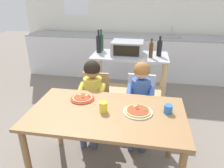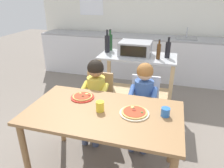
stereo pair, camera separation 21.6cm
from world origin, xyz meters
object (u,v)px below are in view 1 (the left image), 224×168
at_px(bottle_squat_spirits, 101,42).
at_px(bottle_clear_vinegar, 159,48).
at_px(dining_table, 107,121).
at_px(drinking_cup_yellow, 103,107).
at_px(toaster_oven, 127,48).
at_px(bottle_tall_green_wine, 99,44).
at_px(dining_chair_right, 140,102).
at_px(drinking_cup_blue, 168,109).
at_px(kitchen_island_cart, 129,74).
at_px(child_in_yellow_shirt, 92,91).
at_px(bottle_brown_beer, 151,50).
at_px(dining_chair_left, 95,100).
at_px(pizza_plate_cream, 138,111).
at_px(pizza_plate_red_rimmed, 82,98).
at_px(child_in_blue_striped_shirt, 140,94).

height_order(bottle_squat_spirits, bottle_clear_vinegar, bottle_squat_spirits).
bearing_deg(dining_table, drinking_cup_yellow, 171.91).
xyz_separation_m(toaster_oven, bottle_tall_green_wine, (-0.43, 0.04, 0.04)).
distance_m(dining_chair_right, drinking_cup_blue, 0.75).
relative_size(kitchen_island_cart, bottle_clear_vinegar, 3.86).
relative_size(toaster_oven, drinking_cup_blue, 5.64).
distance_m(dining_table, child_in_yellow_shirt, 0.62).
distance_m(bottle_brown_beer, dining_chair_left, 1.04).
relative_size(bottle_tall_green_wine, pizza_plate_cream, 1.25).
relative_size(dining_chair_right, pizza_plate_red_rimmed, 3.33).
bearing_deg(dining_table, bottle_tall_green_wine, 105.66).
height_order(toaster_oven, child_in_yellow_shirt, toaster_oven).
bearing_deg(kitchen_island_cart, bottle_clear_vinegar, 2.25).
distance_m(bottle_tall_green_wine, dining_chair_right, 1.11).
xyz_separation_m(bottle_squat_spirits, pizza_plate_cream, (0.67, -1.48, -0.29)).
distance_m(bottle_squat_spirits, bottle_clear_vinegar, 0.89).
distance_m(kitchen_island_cart, child_in_yellow_shirt, 0.88).
xyz_separation_m(bottle_squat_spirits, drinking_cup_yellow, (0.35, -1.52, -0.25)).
bearing_deg(bottle_squat_spirits, dining_table, -75.91).
relative_size(kitchen_island_cart, bottle_brown_beer, 4.10).
xyz_separation_m(pizza_plate_red_rimmed, drinking_cup_yellow, (0.26, -0.19, 0.04)).
xyz_separation_m(bottle_tall_green_wine, child_in_blue_striped_shirt, (0.68, -0.80, -0.39)).
xyz_separation_m(pizza_plate_cream, drinking_cup_blue, (0.27, 0.04, 0.03)).
height_order(bottle_squat_spirits, drinking_cup_blue, bottle_squat_spirits).
distance_m(kitchen_island_cart, bottle_squat_spirits, 0.66).
xyz_separation_m(bottle_squat_spirits, drinking_cup_blue, (0.94, -1.44, -0.26)).
height_order(kitchen_island_cart, bottle_clear_vinegar, bottle_clear_vinegar).
bearing_deg(drinking_cup_blue, bottle_tall_green_wine, 125.90).
bearing_deg(drinking_cup_yellow, kitchen_island_cart, 85.12).
height_order(bottle_brown_beer, child_in_blue_striped_shirt, bottle_brown_beer).
distance_m(toaster_oven, bottle_brown_beer, 0.35).
distance_m(dining_table, pizza_plate_red_rimmed, 0.37).
bearing_deg(drinking_cup_yellow, bottle_tall_green_wine, 104.60).
height_order(bottle_squat_spirits, child_in_yellow_shirt, bottle_squat_spirits).
distance_m(drinking_cup_yellow, drinking_cup_blue, 0.59).
xyz_separation_m(pizza_plate_cream, drinking_cup_yellow, (-0.32, -0.03, 0.04)).
xyz_separation_m(toaster_oven, bottle_squat_spirits, (-0.43, 0.17, 0.03)).
height_order(kitchen_island_cart, dining_chair_right, kitchen_island_cart).
xyz_separation_m(dining_chair_left, child_in_blue_striped_shirt, (0.58, -0.08, 0.18)).
relative_size(bottle_squat_spirits, pizza_plate_cream, 1.19).
bearing_deg(dining_chair_left, dining_table, -66.50).
distance_m(bottle_clear_vinegar, child_in_blue_striped_shirt, 0.87).
bearing_deg(bottle_clear_vinegar, pizza_plate_red_rimmed, -124.27).
xyz_separation_m(kitchen_island_cart, toaster_oven, (-0.04, 0.01, 0.40)).
bearing_deg(child_in_blue_striped_shirt, bottle_brown_beer, 81.96).
bearing_deg(bottle_tall_green_wine, child_in_blue_striped_shirt, -49.76).
xyz_separation_m(toaster_oven, bottle_brown_beer, (0.34, -0.10, 0.01)).
bearing_deg(drinking_cup_blue, kitchen_island_cart, 110.57).
height_order(kitchen_island_cart, bottle_squat_spirits, bottle_squat_spirits).
xyz_separation_m(bottle_squat_spirits, pizza_plate_red_rimmed, (0.09, -1.32, -0.29)).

